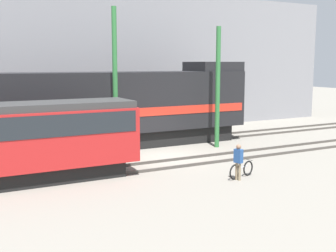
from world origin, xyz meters
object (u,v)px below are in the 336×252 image
object	(u,v)px
streetcar	(19,138)
utility_pole_left	(115,84)
person	(238,159)
utility_pole_center	(218,88)
freight_locomotive	(94,109)
bicycle	(241,170)

from	to	relation	value
streetcar	utility_pole_left	world-z (taller)	utility_pole_left
person	utility_pole_center	bearing A→B (deg)	63.14
freight_locomotive	streetcar	distance (m)	7.37
freight_locomotive	utility_pole_left	world-z (taller)	utility_pole_left
streetcar	freight_locomotive	bearing A→B (deg)	47.45
utility_pole_left	utility_pole_center	xyz separation A→B (m)	(6.41, 0.00, -0.37)
freight_locomotive	person	size ratio (longest dim) A/B	12.44
bicycle	utility_pole_center	size ratio (longest dim) A/B	0.23
freight_locomotive	utility_pole_center	distance (m)	7.33
streetcar	bicycle	xyz separation A→B (m)	(8.79, -3.50, -1.59)
freight_locomotive	person	xyz separation A→B (m)	(3.43, -9.18, -1.42)
utility_pole_center	freight_locomotive	bearing A→B (deg)	157.98
freight_locomotive	streetcar	size ratio (longest dim) A/B	1.99
utility_pole_left	freight_locomotive	bearing A→B (deg)	96.17
utility_pole_center	bicycle	bearing A→B (deg)	-114.98
freight_locomotive	streetcar	bearing A→B (deg)	-132.55
freight_locomotive	streetcar	world-z (taller)	freight_locomotive
streetcar	person	size ratio (longest dim) A/B	6.25
streetcar	utility_pole_center	size ratio (longest dim) A/B	1.38
person	streetcar	bearing A→B (deg)	155.93
utility_pole_left	utility_pole_center	size ratio (longest dim) A/B	1.10
bicycle	utility_pole_left	world-z (taller)	utility_pole_left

